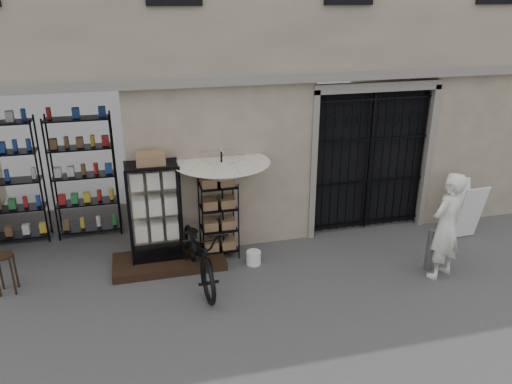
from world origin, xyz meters
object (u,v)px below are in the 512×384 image
object	(u,v)px
market_umbrella	(222,167)
wooden_stool	(6,272)
white_bucket	(254,258)
bicycle	(200,280)
display_cabinet	(155,216)
easel_sign	(464,210)
steel_bollard	(430,250)
wire_rack	(219,220)
shopkeeper	(438,275)

from	to	relation	value
market_umbrella	wooden_stool	size ratio (longest dim) A/B	3.53
white_bucket	bicycle	bearing A→B (deg)	-162.73
display_cabinet	easel_sign	distance (m)	6.11
bicycle	easel_sign	distance (m)	5.49
white_bucket	wooden_stool	size ratio (longest dim) A/B	0.38
steel_bollard	easel_sign	distance (m)	1.75
wire_rack	steel_bollard	xyz separation A→B (m)	(3.55, -1.46, -0.34)
wooden_stool	easel_sign	xyz separation A→B (m)	(8.57, -0.02, 0.22)
wire_rack	market_umbrella	xyz separation A→B (m)	(0.07, -0.04, 1.04)
wire_rack	white_bucket	bearing A→B (deg)	-33.84
steel_bollard	easel_sign	bearing A→B (deg)	36.42
bicycle	white_bucket	bearing A→B (deg)	11.97
wooden_stool	bicycle	bearing A→B (deg)	-7.67
white_bucket	easel_sign	xyz separation A→B (m)	(4.40, 0.08, 0.46)
white_bucket	wire_rack	bearing A→B (deg)	137.05
shopkeeper	display_cabinet	bearing A→B (deg)	-42.74
bicycle	steel_bollard	distance (m)	4.11
wire_rack	display_cabinet	bearing A→B (deg)	-170.07
bicycle	wooden_stool	bearing A→B (deg)	167.04
white_bucket	easel_sign	bearing A→B (deg)	1.03
display_cabinet	market_umbrella	xyz separation A→B (m)	(1.22, -0.02, 0.83)
market_umbrella	white_bucket	distance (m)	1.78
market_umbrella	wooden_stool	distance (m)	3.98
bicycle	wooden_stool	world-z (taller)	bicycle
shopkeeper	easel_sign	distance (m)	1.92
display_cabinet	bicycle	size ratio (longest dim) A/B	0.90
wire_rack	shopkeeper	size ratio (longest dim) A/B	0.78
display_cabinet	wooden_stool	distance (m)	2.58
steel_bollard	wire_rack	bearing A→B (deg)	157.71
display_cabinet	bicycle	bearing A→B (deg)	-72.87
white_bucket	wooden_stool	world-z (taller)	wooden_stool
white_bucket	shopkeeper	distance (m)	3.30
market_umbrella	bicycle	xyz separation A→B (m)	(-0.57, -0.79, -1.78)
display_cabinet	white_bucket	distance (m)	1.94
shopkeeper	bicycle	bearing A→B (deg)	-35.25
bicycle	easel_sign	xyz separation A→B (m)	(5.44, 0.40, 0.59)
wire_rack	market_umbrella	size ratio (longest dim) A/B	0.61
display_cabinet	market_umbrella	distance (m)	1.48
bicycle	shopkeeper	xyz separation A→B (m)	(4.11, -0.86, 0.00)
display_cabinet	white_bucket	xyz separation A→B (m)	(1.69, -0.49, -0.82)
wooden_stool	shopkeeper	distance (m)	7.37
steel_bollard	shopkeeper	world-z (taller)	steel_bollard
white_bucket	easel_sign	world-z (taller)	easel_sign
display_cabinet	wire_rack	size ratio (longest dim) A/B	1.28
market_umbrella	bicycle	distance (m)	2.03
display_cabinet	wire_rack	xyz separation A→B (m)	(1.14, 0.02, -0.21)
shopkeeper	easel_sign	world-z (taller)	easel_sign
steel_bollard	easel_sign	size ratio (longest dim) A/B	0.69
display_cabinet	shopkeeper	world-z (taller)	display_cabinet
wooden_stool	shopkeeper	bearing A→B (deg)	-10.06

